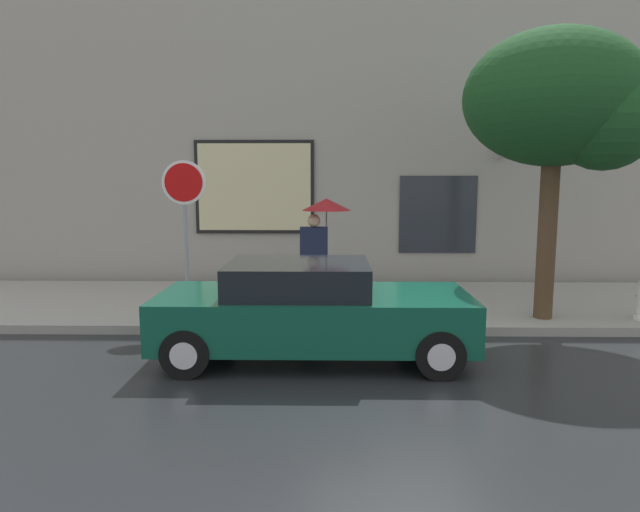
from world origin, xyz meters
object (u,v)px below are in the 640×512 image
object	(u,v)px
pedestrian_with_umbrella	(321,224)
street_tree	(565,104)
stop_sign	(185,206)
parked_car	(311,311)

from	to	relation	value
pedestrian_with_umbrella	street_tree	size ratio (longest dim) A/B	0.42
street_tree	stop_sign	xyz separation A→B (m)	(-6.35, 0.26, -1.69)
pedestrian_with_umbrella	street_tree	xyz separation A→B (m)	(3.98, -0.86, 2.03)
parked_car	street_tree	bearing A→B (deg)	22.91
parked_car	street_tree	world-z (taller)	street_tree
street_tree	stop_sign	world-z (taller)	street_tree
parked_car	street_tree	xyz separation A→B (m)	(4.09, 1.73, 3.06)
pedestrian_with_umbrella	parked_car	bearing A→B (deg)	-92.46
stop_sign	street_tree	bearing A→B (deg)	-2.35
parked_car	pedestrian_with_umbrella	size ratio (longest dim) A/B	2.15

